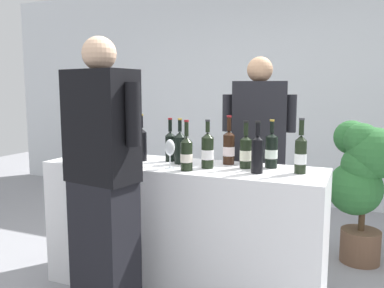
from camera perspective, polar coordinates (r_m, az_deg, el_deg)
name	(u,v)px	position (r m, az deg, el deg)	size (l,w,h in m)	color
ground_plane	(182,288)	(3.06, -1.47, -19.95)	(12.00, 12.00, 0.00)	gray
wall_back	(266,92)	(5.19, 10.56, 7.32)	(8.00, 0.10, 2.80)	silver
counter	(182,228)	(2.88, -1.50, -11.91)	(1.95, 0.57, 0.91)	white
wine_bottle_0	(208,150)	(2.63, 2.24, -0.92)	(0.08, 0.08, 0.32)	black
wine_bottle_1	(301,154)	(2.55, 15.29, -1.33)	(0.07, 0.07, 0.34)	black
wine_bottle_2	(246,151)	(2.65, 7.68, -1.07)	(0.08, 0.08, 0.31)	black
wine_bottle_3	(180,147)	(2.79, -1.74, -0.39)	(0.08, 0.08, 0.32)	black
wine_bottle_4	(271,150)	(2.69, 11.29, -0.90)	(0.08, 0.08, 0.32)	black
wine_bottle_5	(187,153)	(2.55, -0.79, -1.32)	(0.08, 0.08, 0.33)	black
wine_bottle_6	(170,145)	(2.89, -3.13, -0.15)	(0.07, 0.07, 0.32)	black
wine_bottle_7	(229,147)	(2.78, 5.28, -0.47)	(0.08, 0.08, 0.34)	black
wine_bottle_8	(132,139)	(3.10, -8.61, 0.70)	(0.07, 0.07, 0.37)	black
wine_bottle_9	(257,153)	(2.50, 9.32, -1.25)	(0.07, 0.07, 0.33)	black
wine_bottle_10	(77,145)	(3.00, -16.18, -0.09)	(0.08, 0.08, 0.33)	black
wine_bottle_11	(141,143)	(2.93, -7.26, 0.15)	(0.08, 0.08, 0.34)	black
wine_glass	(170,149)	(2.62, -3.18, -0.70)	(0.07, 0.07, 0.19)	silver
ice_bucket	(112,147)	(2.95, -11.39, -0.45)	(0.23, 0.23, 0.20)	silver
person_server	(258,168)	(3.15, 9.39, -3.46)	(0.55, 0.33, 1.67)	black
person_guest	(103,192)	(2.37, -12.58, -6.66)	(0.55, 0.30, 1.72)	black
potted_shrub	(364,171)	(3.53, 23.39, -3.57)	(0.55, 0.47, 1.17)	brown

